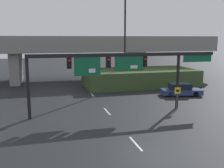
{
  "coord_description": "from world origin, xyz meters",
  "views": [
    {
      "loc": [
        -5.54,
        -13.79,
        6.7
      ],
      "look_at": [
        0.0,
        7.26,
        2.9
      ],
      "focal_mm": 42.0,
      "sensor_mm": 36.0,
      "label": 1
    }
  ],
  "objects_px": {
    "highway_light_pole_near": "(125,31)",
    "parked_sedan_near_right": "(181,90)",
    "speed_limit_sign": "(177,95)",
    "signal_gantry": "(121,64)"
  },
  "relations": [
    {
      "from": "parked_sedan_near_right",
      "to": "speed_limit_sign",
      "type": "bearing_deg",
      "value": -109.62
    },
    {
      "from": "signal_gantry",
      "to": "highway_light_pole_near",
      "type": "xyz_separation_m",
      "value": [
        4.32,
        12.57,
        3.23
      ]
    },
    {
      "from": "highway_light_pole_near",
      "to": "signal_gantry",
      "type": "bearing_deg",
      "value": -108.95
    },
    {
      "from": "speed_limit_sign",
      "to": "parked_sedan_near_right",
      "type": "distance_m",
      "value": 6.84
    },
    {
      "from": "speed_limit_sign",
      "to": "signal_gantry",
      "type": "bearing_deg",
      "value": 172.28
    },
    {
      "from": "signal_gantry",
      "to": "speed_limit_sign",
      "type": "bearing_deg",
      "value": -7.72
    },
    {
      "from": "highway_light_pole_near",
      "to": "parked_sedan_near_right",
      "type": "height_order",
      "value": "highway_light_pole_near"
    },
    {
      "from": "signal_gantry",
      "to": "parked_sedan_near_right",
      "type": "relative_size",
      "value": 3.5
    },
    {
      "from": "parked_sedan_near_right",
      "to": "signal_gantry",
      "type": "bearing_deg",
      "value": -138.0
    },
    {
      "from": "signal_gantry",
      "to": "speed_limit_sign",
      "type": "distance_m",
      "value": 6.13
    }
  ]
}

